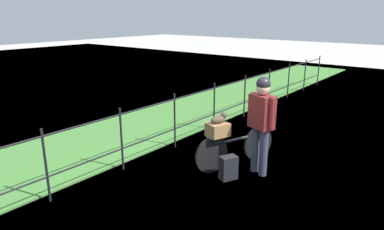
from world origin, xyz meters
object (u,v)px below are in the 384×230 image
(wooden_crate, at_px, (218,130))
(terrier_dog, at_px, (219,119))
(cyclist_person, at_px, (261,117))
(bicycle_main, at_px, (235,148))
(backpack_on_paving, at_px, (228,168))

(wooden_crate, distance_m, terrier_dog, 0.19)
(cyclist_person, bearing_deg, bicycle_main, 91.11)
(wooden_crate, height_order, cyclist_person, cyclist_person)
(terrier_dog, bearing_deg, cyclist_person, -59.80)
(bicycle_main, distance_m, backpack_on_paving, 0.56)
(wooden_crate, distance_m, backpack_on_paving, 0.66)
(wooden_crate, bearing_deg, backpack_on_paving, -113.80)
(backpack_on_paving, bearing_deg, wooden_crate, 91.64)
(terrier_dog, height_order, cyclist_person, cyclist_person)
(bicycle_main, bearing_deg, cyclist_person, -88.89)
(cyclist_person, distance_m, backpack_on_paving, 1.00)
(cyclist_person, bearing_deg, backpack_on_paving, 151.09)
(terrier_dog, distance_m, backpack_on_paving, 0.83)
(bicycle_main, bearing_deg, wooden_crate, 160.45)
(bicycle_main, distance_m, cyclist_person, 0.82)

